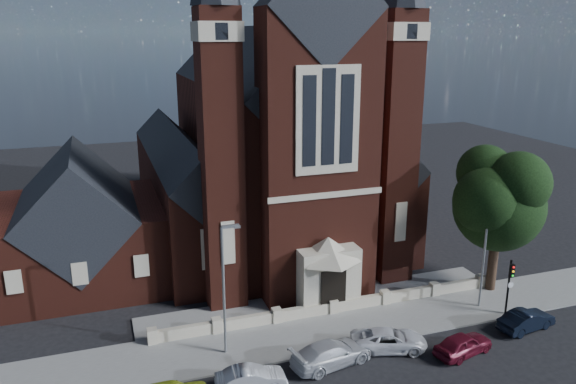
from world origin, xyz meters
name	(u,v)px	position (x,y,z in m)	size (l,w,h in m)	color
ground	(291,266)	(0.00, 15.00, 0.00)	(120.00, 120.00, 0.00)	black
pavement_strip	(345,327)	(0.00, 4.50, 0.00)	(60.00, 5.00, 0.12)	slate
forecourt_paving	(321,301)	(0.00, 8.50, 0.00)	(26.00, 3.00, 0.14)	slate
forecourt_wall	(332,313)	(0.00, 6.50, 0.00)	(24.00, 0.40, 0.90)	#B6AD90
church	(262,149)	(0.00, 22.94, 8.19)	(20.01, 34.90, 29.20)	#4D1E14
parish_hall	(79,230)	(-16.00, 18.00, 4.01)	(12.00, 12.20, 10.24)	#4D1E14
street_tree	(503,201)	(12.60, 5.71, 6.96)	(6.40, 6.60, 10.70)	black
street_lamp_left	(225,283)	(-7.91, 4.00, 4.60)	(1.16, 0.22, 8.09)	gray
street_lamp_right	(486,245)	(10.09, 4.00, 4.60)	(1.16, 0.22, 8.09)	gray
traffic_signal	(510,280)	(11.00, 2.43, 2.58)	(0.28, 0.42, 4.00)	black
car_silver_a	(251,379)	(-7.48, 0.23, 0.63)	(1.33, 3.80, 1.25)	#B3B7BC
car_silver_b	(331,353)	(-2.52, 0.94, 0.71)	(2.00, 4.91, 1.43)	#B9BCC2
car_white_suv	(389,340)	(1.41, 1.28, 0.64)	(2.11, 4.57, 1.27)	white
car_dark_red	(463,344)	(5.32, -0.62, 0.66)	(1.56, 3.89, 1.32)	maroon
car_navy	(526,320)	(10.91, 0.48, 0.66)	(1.39, 4.00, 1.32)	black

